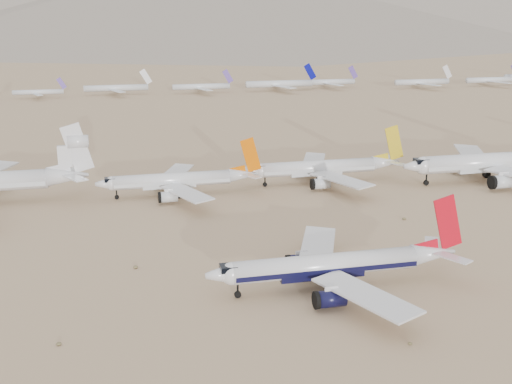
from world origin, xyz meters
TOP-DOWN VIEW (x-y plane):
  - ground at (0.00, 0.00)m, footprint 7000.00×7000.00m
  - main_airliner at (6.70, -4.31)m, footprint 48.85×47.71m
  - row2_navy_widebody at (83.28, 59.99)m, footprint 60.49×59.15m
  - row2_gold_tail at (30.30, 70.04)m, footprint 48.31×47.25m
  - row2_orange_tail at (-15.05, 66.51)m, footprint 45.10×44.12m
  - distant_storage_row at (48.80, 295.20)m, footprint 625.89×52.46m
  - foothills at (526.68, 1100.00)m, footprint 4637.50×1395.00m
  - desert_scrub at (-26.91, -24.06)m, footprint 219.83×121.67m

SIDE VIEW (x-z plane):
  - ground at x=0.00m, z-range 0.00..0.00m
  - desert_scrub at x=-26.91m, z-range -0.03..0.60m
  - distant_storage_row at x=48.80m, z-range -3.25..12.02m
  - row2_orange_tail at x=-15.05m, z-range -3.53..12.56m
  - main_airliner at x=6.70m, z-range -3.88..13.36m
  - row2_gold_tail at x=30.30m, z-range -3.79..13.41m
  - row2_navy_widebody at x=83.28m, z-range -4.75..16.77m
  - foothills at x=526.68m, z-range -10.35..144.65m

